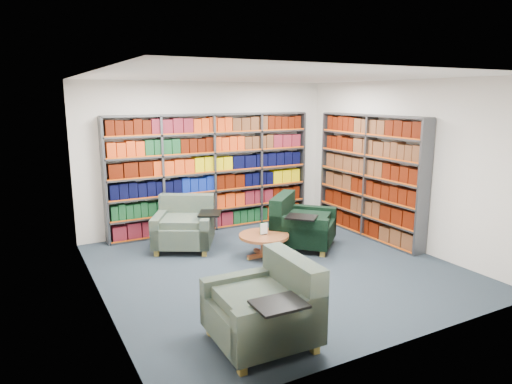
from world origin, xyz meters
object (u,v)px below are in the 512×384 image
coffee_table (264,239)px  chair_teal_left (185,227)px  chair_green_right (298,226)px  chair_teal_front (269,309)px

coffee_table → chair_teal_left: bearing=130.3°
chair_teal_left → chair_green_right: chair_green_right is taller
chair_teal_left → chair_green_right: size_ratio=0.93×
chair_teal_left → chair_teal_front: chair_teal_front is taller
chair_green_right → coffee_table: size_ratio=1.72×
chair_teal_left → chair_green_right: 1.94m
chair_green_right → chair_teal_front: bearing=-128.9°
chair_teal_left → chair_teal_front: size_ratio=1.10×
chair_teal_left → coffee_table: 1.44m
coffee_table → chair_teal_front: bearing=-118.0°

